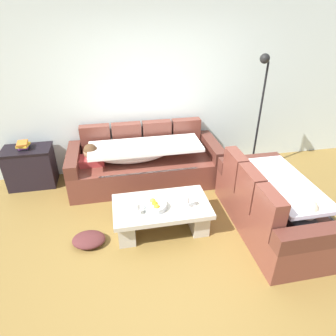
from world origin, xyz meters
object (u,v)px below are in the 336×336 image
(couch_near_window, at_px, (273,206))
(open_magazine, at_px, (183,202))
(coffee_table, at_px, (162,214))
(couch_along_wall, at_px, (143,163))
(fruit_bowl, at_px, (155,206))
(floor_lamp, at_px, (259,110))
(wine_glass_near_left, at_px, (137,207))
(book_stack_on_cabinet, at_px, (23,145))
(side_cabinet, at_px, (31,167))
(wine_glass_near_right, at_px, (187,200))
(crumpled_garment, at_px, (89,240))

(couch_near_window, bearing_deg, open_magazine, 78.43)
(coffee_table, relative_size, open_magazine, 4.29)
(couch_along_wall, xyz_separation_m, fruit_bowl, (-0.01, -1.26, 0.09))
(coffee_table, xyz_separation_m, floor_lamp, (1.74, 1.13, 0.88))
(wine_glass_near_left, relative_size, open_magazine, 0.59)
(book_stack_on_cabinet, distance_m, floor_lamp, 3.63)
(coffee_table, distance_m, side_cabinet, 2.32)
(couch_along_wall, bearing_deg, wine_glass_near_right, -74.05)
(coffee_table, distance_m, book_stack_on_cabinet, 2.38)
(couch_along_wall, bearing_deg, open_magazine, -73.41)
(fruit_bowl, xyz_separation_m, crumpled_garment, (-0.83, -0.04, -0.36))
(open_magazine, bearing_deg, book_stack_on_cabinet, 148.58)
(fruit_bowl, distance_m, side_cabinet, 2.29)
(crumpled_garment, bearing_deg, side_cabinet, 120.71)
(wine_glass_near_left, bearing_deg, floor_lamp, 31.68)
(open_magazine, relative_size, book_stack_on_cabinet, 1.21)
(open_magazine, bearing_deg, wine_glass_near_right, -78.98)
(couch_along_wall, distance_m, floor_lamp, 1.99)
(floor_lamp, bearing_deg, couch_near_window, -104.45)
(side_cabinet, height_order, floor_lamp, floor_lamp)
(floor_lamp, bearing_deg, book_stack_on_cabinet, 175.20)
(open_magazine, xyz_separation_m, side_cabinet, (-2.11, 1.44, -0.06))
(floor_lamp, bearing_deg, wine_glass_near_left, -148.32)
(wine_glass_near_left, distance_m, open_magazine, 0.61)
(crumpled_garment, bearing_deg, couch_along_wall, 57.47)
(side_cabinet, bearing_deg, floor_lamp, -4.83)
(wine_glass_near_right, bearing_deg, couch_along_wall, 105.95)
(coffee_table, height_order, side_cabinet, side_cabinet)
(couch_along_wall, distance_m, coffee_table, 1.21)
(book_stack_on_cabinet, bearing_deg, side_cabinet, 0.71)
(wine_glass_near_left, bearing_deg, couch_along_wall, 80.35)
(couch_near_window, relative_size, wine_glass_near_right, 10.49)
(floor_lamp, bearing_deg, couch_along_wall, 177.62)
(fruit_bowl, relative_size, floor_lamp, 0.14)
(floor_lamp, distance_m, crumpled_garment, 3.12)
(couch_near_window, height_order, side_cabinet, couch_near_window)
(coffee_table, bearing_deg, fruit_bowl, -146.51)
(couch_along_wall, bearing_deg, coffee_table, -86.04)
(coffee_table, distance_m, wine_glass_near_left, 0.43)
(couch_along_wall, distance_m, book_stack_on_cabinet, 1.82)
(book_stack_on_cabinet, bearing_deg, floor_lamp, -4.80)
(open_magazine, xyz_separation_m, floor_lamp, (1.46, 1.14, 0.73))
(fruit_bowl, relative_size, wine_glass_near_left, 1.69)
(couch_along_wall, distance_m, side_cabinet, 1.76)
(couch_along_wall, xyz_separation_m, floor_lamp, (1.82, -0.08, 0.79))
(couch_near_window, bearing_deg, coffee_table, 80.31)
(fruit_bowl, height_order, wine_glass_near_right, wine_glass_near_right)
(wine_glass_near_left, height_order, wine_glass_near_right, same)
(open_magazine, distance_m, book_stack_on_cabinet, 2.59)
(wine_glass_near_right, height_order, side_cabinet, side_cabinet)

